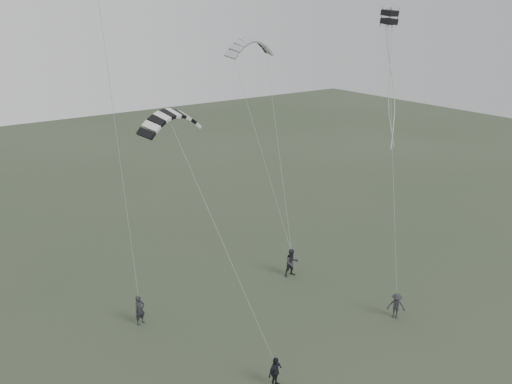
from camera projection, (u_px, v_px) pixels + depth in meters
ground at (291, 352)px, 26.58m from camera, size 140.00×140.00×0.00m
flyer_left at (140, 310)px, 28.72m from camera, size 0.74×0.58×1.79m
flyer_right at (292, 263)px, 33.96m from camera, size 1.09×0.92×1.97m
flyer_center at (275, 372)px, 23.88m from camera, size 1.04×0.65×1.64m
flyer_far at (396, 306)px, 29.31m from camera, size 1.15×1.16×1.60m
kite_pale_large at (251, 40)px, 37.95m from camera, size 4.72×2.31×2.03m
kite_striped at (170, 114)px, 21.48m from camera, size 3.30×1.92×1.39m
kite_box at (389, 17)px, 27.94m from camera, size 0.74×0.82×0.83m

